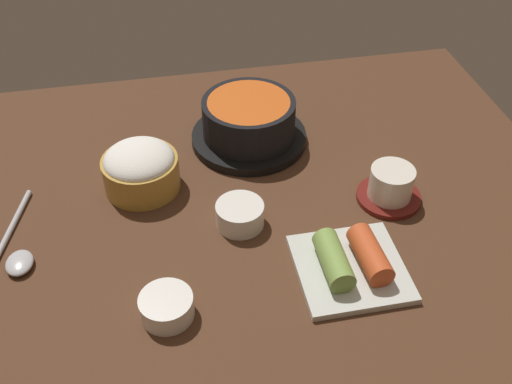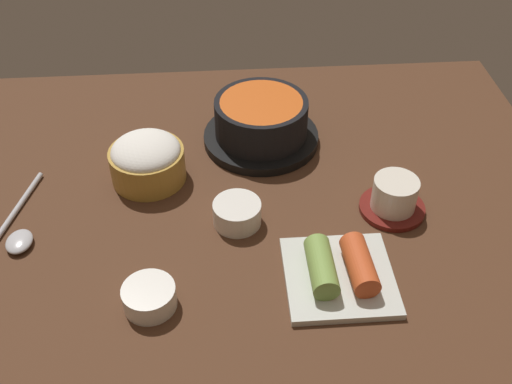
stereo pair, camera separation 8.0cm
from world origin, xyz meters
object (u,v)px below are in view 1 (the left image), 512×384
stone_pot (249,122)px  spoon (17,251)px  banchan_cup_center (240,214)px  side_bowl_near (166,306)px  rice_bowl (140,168)px  kimchi_plate (351,263)px  tea_cup_with_saucer (391,186)px

stone_pot → spoon: bearing=-151.7°
stone_pot → banchan_cup_center: bearing=-104.4°
spoon → side_bowl_near: bearing=-36.4°
rice_bowl → banchan_cup_center: bearing=-39.6°
stone_pot → side_bowl_near: bearing=-116.4°
rice_bowl → side_bowl_near: bearing=-86.4°
stone_pot → rice_bowl: (-18.01, -8.28, -0.14)cm
banchan_cup_center → kimchi_plate: kimchi_plate is taller
rice_bowl → kimchi_plate: 34.19cm
rice_bowl → side_bowl_near: rice_bowl is taller
stone_pot → banchan_cup_center: 19.85cm
spoon → banchan_cup_center: bearing=-0.0°
tea_cup_with_saucer → kimchi_plate: (-10.03, -12.53, -0.92)cm
rice_bowl → banchan_cup_center: 17.10cm
stone_pot → tea_cup_with_saucer: size_ratio=1.99×
kimchi_plate → spoon: (-43.14, 11.66, -0.99)cm
stone_pot → kimchi_plate: size_ratio=1.36×
stone_pot → tea_cup_with_saucer: stone_pot is taller
rice_bowl → stone_pot: bearing=24.7°
banchan_cup_center → side_bowl_near: (-11.52, -14.00, -0.20)cm
tea_cup_with_saucer → side_bowl_near: 37.25cm
banchan_cup_center → rice_bowl: bearing=140.4°
stone_pot → spoon: 40.42cm
rice_bowl → side_bowl_near: (1.57, -24.85, -1.98)cm
rice_bowl → banchan_cup_center: (13.10, -10.85, -1.78)cm
side_bowl_near → spoon: (-19.04, 14.02, -1.02)cm
kimchi_plate → spoon: kimchi_plate is taller
stone_pot → tea_cup_with_saucer: 25.45cm
rice_bowl → spoon: size_ratio=0.65×
stone_pot → spoon: stone_pot is taller
rice_bowl → kimchi_plate: (25.67, -22.49, -2.02)cm
kimchi_plate → spoon: 44.70cm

